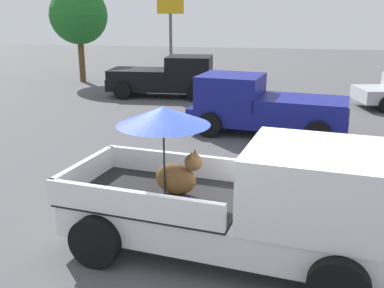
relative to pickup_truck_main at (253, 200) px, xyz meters
The scene contains 6 objects.
ground_plane 1.08m from the pickup_truck_main, behind, with size 80.00×80.00×0.00m, color #4C4C4F.
pickup_truck_main is the anchor object (origin of this frame).
pickup_truck_red 13.76m from the pickup_truck_main, 109.59° to the left, with size 4.89×2.38×1.80m.
pickup_truck_far 7.48m from the pickup_truck_main, 91.61° to the left, with size 5.02×2.73×1.80m.
motel_sign 18.00m from the pickup_truck_main, 107.71° to the left, with size 1.40×0.16×4.43m.
tree_by_lot 19.31m from the pickup_truck_main, 122.04° to the left, with size 3.00×3.00×4.98m.
Camera 1 is at (0.72, -6.33, 3.75)m, focal length 41.69 mm.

